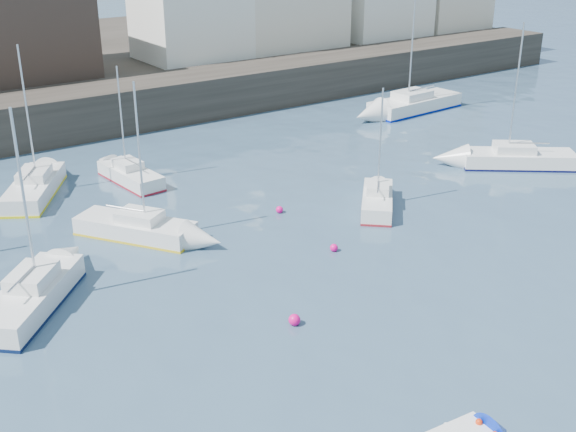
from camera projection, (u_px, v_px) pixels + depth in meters
water at (498, 375)px, 23.61m from camera, size 220.00×220.00×0.00m
quay_wall at (96, 109)px, 49.42m from camera, size 90.00×5.00×3.00m
land_strip at (19, 68)px, 63.04m from camera, size 90.00×32.00×2.80m
bldg_east_d at (189, 1)px, 57.86m from camera, size 11.14×11.14×8.95m
sailboat_a at (31, 296)px, 27.35m from camera, size 5.39×5.68×7.72m
sailboat_b at (136, 227)px, 33.44m from camera, size 4.70×5.76×7.35m
sailboat_c at (377, 200)px, 36.65m from camera, size 4.25×4.43×6.13m
sailboat_d at (518, 158)px, 42.73m from camera, size 6.49×5.66×8.37m
sailboat_f at (130, 175)px, 40.22m from camera, size 2.04×5.08×6.45m
sailboat_g at (415, 103)px, 54.67m from camera, size 8.14×3.11×10.10m
sailboat_h at (34, 187)px, 38.25m from camera, size 4.88×6.25×7.89m
buoy_near at (294, 325)px, 26.48m from camera, size 0.44×0.44×0.44m
buoy_mid at (334, 251)px, 32.22m from camera, size 0.36×0.36×0.36m
buoy_far at (280, 213)px, 36.32m from camera, size 0.37×0.37×0.37m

